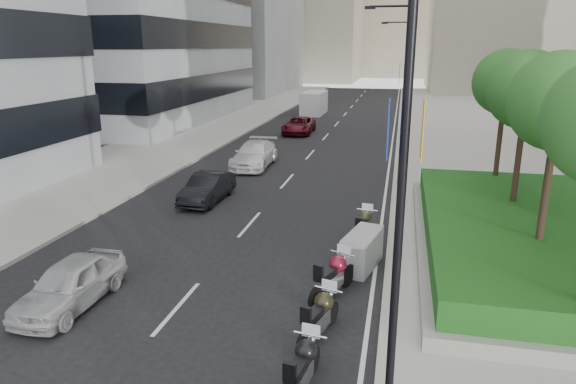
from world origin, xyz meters
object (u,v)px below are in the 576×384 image
(motorcycle_6, at_px, (363,228))
(car_d, at_px, (299,125))
(motorcycle_5, at_px, (362,251))
(lamp_post_2, at_px, (403,69))
(motorcycle_3, at_px, (320,316))
(motorcycle_4, at_px, (333,277))
(car_c, at_px, (254,154))
(lamp_post_0, at_px, (394,161))
(car_a, at_px, (70,284))
(delivery_van, at_px, (314,104))
(motorcycle_2, at_px, (302,368))
(lamp_post_1, at_px, (401,86))
(car_b, at_px, (208,188))

(motorcycle_6, bearing_deg, car_d, 24.79)
(motorcycle_5, bearing_deg, lamp_post_2, 11.95)
(lamp_post_2, xyz_separation_m, motorcycle_3, (-1.58, -32.64, -4.47))
(motorcycle_4, bearing_deg, lamp_post_2, 19.58)
(lamp_post_2, height_order, car_c, lamp_post_2)
(lamp_post_0, height_order, motorcycle_4, lamp_post_0)
(motorcycle_4, bearing_deg, lamp_post_0, -138.79)
(car_a, relative_size, delivery_van, 0.70)
(motorcycle_2, relative_size, motorcycle_6, 0.96)
(lamp_post_1, height_order, car_a, lamp_post_1)
(car_c, bearing_deg, motorcycle_4, -67.64)
(lamp_post_0, relative_size, car_a, 2.34)
(motorcycle_3, bearing_deg, car_b, 49.61)
(lamp_post_1, relative_size, motorcycle_6, 3.91)
(motorcycle_2, xyz_separation_m, car_b, (-6.83, 12.43, 0.06))
(motorcycle_5, distance_m, car_c, 15.14)
(lamp_post_2, xyz_separation_m, car_b, (-8.43, -22.36, -4.42))
(lamp_post_0, distance_m, motorcycle_5, 8.09)
(car_b, distance_m, car_d, 19.44)
(motorcycle_3, distance_m, delivery_van, 42.59)
(car_d, bearing_deg, car_b, -92.07)
(lamp_post_0, height_order, motorcycle_5, lamp_post_0)
(lamp_post_0, distance_m, delivery_van, 45.37)
(motorcycle_4, bearing_deg, delivery_van, 32.93)
(delivery_van, bearing_deg, lamp_post_2, -46.02)
(motorcycle_6, bearing_deg, car_b, 71.15)
(motorcycle_2, xyz_separation_m, delivery_van, (-7.27, 44.10, 0.48))
(car_d, bearing_deg, motorcycle_6, -74.04)
(car_b, bearing_deg, lamp_post_0, -54.18)
(motorcycle_5, bearing_deg, lamp_post_1, 8.80)
(lamp_post_1, height_order, motorcycle_5, lamp_post_1)
(motorcycle_5, bearing_deg, motorcycle_2, -172.45)
(motorcycle_6, bearing_deg, motorcycle_3, -176.98)
(motorcycle_4, xyz_separation_m, delivery_van, (-7.32, 39.74, 0.44))
(car_a, bearing_deg, motorcycle_6, 41.00)
(car_c, xyz_separation_m, delivery_van, (-0.59, 24.40, 0.34))
(motorcycle_3, bearing_deg, motorcycle_6, 10.98)
(car_a, xyz_separation_m, car_d, (0.53, 29.57, 0.01))
(delivery_van, bearing_deg, motorcycle_6, -77.12)
(lamp_post_0, distance_m, lamp_post_1, 17.00)
(motorcycle_2, bearing_deg, car_a, 79.76)
(motorcycle_6, relative_size, delivery_van, 0.42)
(lamp_post_2, bearing_deg, car_b, -110.67)
(car_b, height_order, car_d, car_d)
(car_d, bearing_deg, car_a, -91.85)
(motorcycle_6, height_order, car_b, car_b)
(lamp_post_2, distance_m, motorcycle_6, 26.51)
(lamp_post_1, xyz_separation_m, motorcycle_6, (-1.02, -8.11, -4.45))
(car_a, bearing_deg, lamp_post_1, 60.21)
(lamp_post_0, height_order, motorcycle_3, lamp_post_0)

